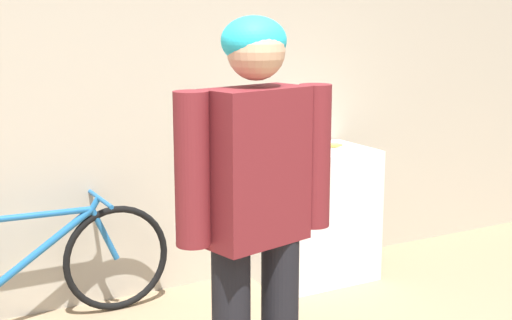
{
  "coord_description": "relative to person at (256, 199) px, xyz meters",
  "views": [
    {
      "loc": [
        -1.06,
        -1.52,
        1.65
      ],
      "look_at": [
        0.2,
        0.78,
        1.12
      ],
      "focal_mm": 50.0,
      "sensor_mm": 36.0,
      "label": 1
    }
  ],
  "objects": [
    {
      "name": "banana",
      "position": [
        1.16,
        1.33,
        -0.11
      ],
      "size": [
        0.36,
        0.09,
        0.03
      ],
      "color": "#EAD64C",
      "rests_on": "side_shelf"
    },
    {
      "name": "bicycle",
      "position": [
        -0.65,
        1.43,
        -0.63
      ],
      "size": [
        1.69,
        0.46,
        0.68
      ],
      "rotation": [
        0.0,
        0.0,
        0.01
      ],
      "color": "black",
      "rests_on": "ground_plane"
    },
    {
      "name": "side_shelf",
      "position": [
        1.14,
        1.33,
        -0.55
      ],
      "size": [
        0.71,
        0.5,
        0.83
      ],
      "color": "white",
      "rests_on": "ground_plane"
    },
    {
      "name": "wall_back",
      "position": [
        -0.2,
        1.63,
        0.33
      ],
      "size": [
        8.0,
        0.07,
        2.6
      ],
      "color": "#B7AD99",
      "rests_on": "ground_plane"
    },
    {
      "name": "person",
      "position": [
        0.0,
        0.0,
        0.0
      ],
      "size": [
        0.65,
        0.29,
        1.65
      ],
      "rotation": [
        0.0,
        0.0,
        0.23
      ],
      "color": "black",
      "rests_on": "ground_plane"
    }
  ]
}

